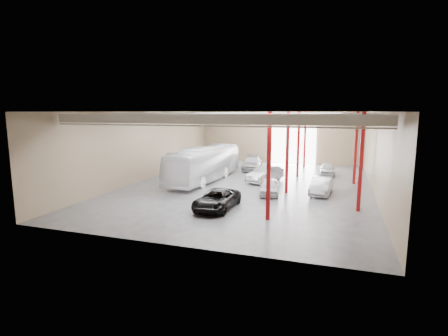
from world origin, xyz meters
The scene contains 8 objects.
depot_shell centered at (0.13, 0.48, 4.98)m, with size 22.12×32.12×7.06m.
coach_bus centered at (-4.98, 0.88, 1.74)m, with size 2.92×12.49×3.48m, color white.
black_sedan centered at (-0.22, -8.68, 0.71)m, with size 2.34×5.08×1.41m, color black.
car_row_a centered at (2.50, -3.00, 0.67)m, with size 1.58×3.93×1.34m, color silver.
car_row_b centered at (1.04, 2.20, 0.80)m, with size 1.69×4.84×1.60m, color #A1A0A4.
car_row_c centered at (-2.00, 9.00, 0.79)m, with size 2.21×5.44×1.58m, color gray.
car_right_near centered at (6.70, -1.48, 0.72)m, with size 1.52×4.34×1.43m, color #B0AFB4.
car_right_far centered at (6.81, 8.13, 0.67)m, with size 1.58×3.94×1.34m, color silver.
Camera 1 is at (8.09, -31.83, 7.02)m, focal length 28.00 mm.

